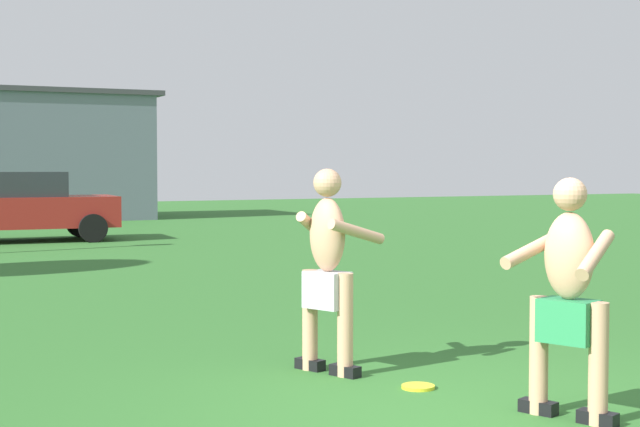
# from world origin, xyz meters

# --- Properties ---
(ground_plane) EXTENTS (80.00, 80.00, 0.00)m
(ground_plane) POSITION_xyz_m (0.00, 0.00, 0.00)
(ground_plane) COLOR #2D6628
(player_near) EXTENTS (0.72, 0.78, 1.63)m
(player_near) POSITION_xyz_m (0.58, -0.22, 0.86)
(player_near) COLOR black
(player_near) RESTS_ON ground_plane
(player_in_gray) EXTENTS (0.71, 0.78, 1.69)m
(player_in_gray) POSITION_xyz_m (-0.22, 1.80, 0.89)
(player_in_gray) COLOR black
(player_in_gray) RESTS_ON ground_plane
(frisbee) EXTENTS (0.26, 0.26, 0.03)m
(frisbee) POSITION_xyz_m (0.15, 0.99, 0.01)
(frisbee) COLOR yellow
(frisbee) RESTS_ON ground_plane
(car_red_near_post) EXTENTS (4.39, 2.20, 1.58)m
(car_red_near_post) POSITION_xyz_m (-0.41, 17.28, 0.82)
(car_red_near_post) COLOR maroon
(car_red_near_post) RESTS_ON ground_plane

